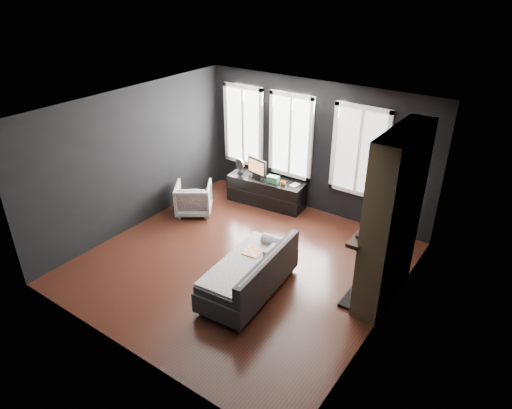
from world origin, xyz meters
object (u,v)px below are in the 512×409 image
Objects in this scene: armchair at (194,197)px; mug at (283,182)px; sofa at (249,271)px; mantel_vase at (387,204)px; book at (292,180)px; media_console at (266,191)px; monitor at (257,167)px.

mug is (1.44, 1.16, 0.27)m from armchair.
mantel_vase reaches higher than sofa.
book reaches higher than mug.
armchair is 4.07m from mantel_vase.
mug is 0.58× the size of mantel_vase.
mug is at bearing -136.54° from book.
sofa is 9.14× the size of book.
sofa reaches higher than media_console.
armchair is at bearing 144.68° from sofa.
sofa is at bearing 114.04° from armchair.
monitor is at bearing 177.68° from mug.
media_console is 3.30m from mantel_vase.
book is at bearing 19.13° from monitor.
sofa is 2.53× the size of armchair.
media_console is (1.00, 1.20, -0.07)m from armchair.
sofa reaches higher than book.
mantel_vase is (2.37, -1.14, 0.65)m from book.
sofa is 3.48× the size of monitor.
sofa is at bearing -132.74° from mantel_vase.
mantel_vase is at bearing 42.55° from sofa.
mug is (0.67, -0.03, -0.18)m from monitor.
media_console is 14.82× the size of mug.
mantel_vase is at bearing -6.20° from monitor.
media_console is at bearing -170.96° from book.
monitor is at bearing 177.39° from media_console.
mantel_vase is (1.48, 1.61, 0.93)m from sofa.
media_console is 0.56m from mug.
armchair reaches higher than media_console.
mug is (0.44, -0.04, 0.35)m from media_console.
sofa is 3.03m from media_console.
media_console is at bearing -165.13° from armchair.
armchair is 1.56m from media_console.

